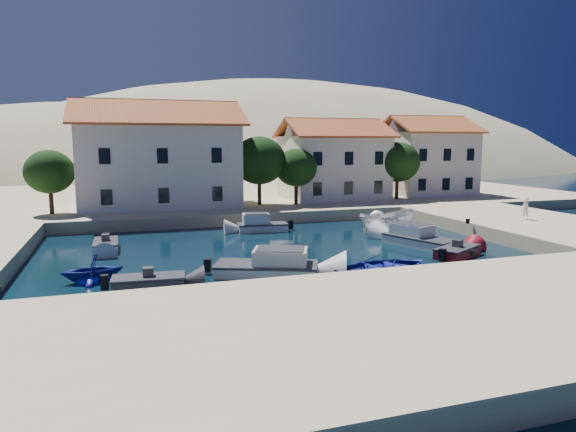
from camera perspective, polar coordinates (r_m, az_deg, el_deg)
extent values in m
plane|color=black|center=(24.32, 5.70, -8.44)|extent=(400.00, 400.00, 0.00)
cube|color=tan|center=(19.12, 13.15, -11.77)|extent=(52.00, 12.00, 1.00)
cube|color=tan|center=(43.82, 25.34, -1.02)|extent=(11.00, 20.00, 1.00)
cube|color=tan|center=(60.73, -7.15, 2.11)|extent=(80.00, 36.00, 1.00)
ellipsoid|color=tan|center=(134.02, -18.03, -3.72)|extent=(198.00, 126.00, 72.00)
ellipsoid|color=tan|center=(160.90, -1.73, -3.16)|extent=(220.00, 176.00, 99.00)
cube|color=white|center=(49.45, -14.15, 5.46)|extent=(14.00, 9.00, 7.50)
pyramid|color=maroon|center=(49.47, -14.36, 11.08)|extent=(14.70, 9.45, 2.20)
cube|color=white|center=(54.75, 5.00, 5.41)|extent=(10.00, 8.00, 6.50)
pyramid|color=maroon|center=(54.69, 5.06, 9.75)|extent=(10.50, 8.40, 1.80)
cube|color=white|center=(61.29, 15.06, 5.70)|extent=(9.00, 8.00, 7.00)
pyramid|color=maroon|center=(61.27, 15.22, 9.81)|extent=(9.45, 8.40, 1.80)
cylinder|color=#382314|center=(46.84, -24.82, 1.73)|extent=(0.36, 0.36, 2.50)
ellipsoid|color=black|center=(46.67, -24.99, 4.47)|extent=(4.00, 4.00, 3.60)
cylinder|color=#382314|center=(48.62, -3.20, 2.99)|extent=(0.36, 0.36, 3.00)
ellipsoid|color=black|center=(48.45, -3.22, 6.18)|extent=(5.00, 5.00, 4.50)
cylinder|color=#382314|center=(49.19, 0.90, 2.78)|extent=(0.36, 0.36, 2.50)
ellipsoid|color=black|center=(49.02, 0.91, 5.39)|extent=(4.00, 4.00, 3.60)
cylinder|color=#382314|center=(54.88, 12.00, 3.30)|extent=(0.36, 0.36, 2.75)
ellipsoid|color=black|center=(54.73, 12.08, 5.88)|extent=(4.60, 4.60, 4.14)
cylinder|color=black|center=(28.77, 19.84, -3.91)|extent=(0.36, 0.36, 0.30)
cylinder|color=black|center=(39.97, 19.35, -0.57)|extent=(0.36, 0.36, 0.30)
cube|color=#333338|center=(25.60, -15.22, -7.27)|extent=(3.42, 1.74, 0.90)
cube|color=#333338|center=(25.52, -15.25, -6.55)|extent=(3.50, 1.78, 0.10)
cube|color=#333338|center=(25.46, -15.27, -6.07)|extent=(0.54, 0.54, 0.50)
cube|color=silver|center=(27.21, -2.41, -6.05)|extent=(5.71, 4.09, 0.90)
cube|color=#333338|center=(27.13, -2.42, -5.38)|extent=(5.84, 4.18, 0.10)
cube|color=silver|center=(27.04, -2.42, -4.61)|extent=(3.30, 2.83, 0.90)
imported|color=navy|center=(27.47, 10.69, -6.59)|extent=(6.22, 5.01, 1.14)
cube|color=maroon|center=(33.06, 18.29, -3.89)|extent=(3.69, 2.99, 0.90)
cube|color=#333338|center=(33.00, 18.31, -3.33)|extent=(3.78, 3.05, 0.10)
cube|color=#333338|center=(32.95, 18.33, -2.95)|extent=(0.68, 0.68, 0.50)
cube|color=silver|center=(35.83, 14.42, -2.81)|extent=(3.58, 5.35, 0.90)
cube|color=#333338|center=(35.76, 14.43, -2.29)|extent=(3.66, 5.48, 0.10)
cube|color=silver|center=(35.70, 14.46, -1.70)|extent=(2.50, 3.05, 0.90)
imported|color=silver|center=(40.59, 10.95, -1.76)|extent=(5.00, 2.17, 1.89)
cube|color=silver|center=(43.32, 9.83, -0.77)|extent=(2.79, 3.43, 0.90)
cube|color=#333338|center=(43.27, 9.84, -0.34)|extent=(2.85, 3.51, 0.10)
cube|color=#333338|center=(43.23, 9.85, -0.05)|extent=(0.68, 0.68, 0.50)
imported|color=navy|center=(27.79, -20.87, -6.83)|extent=(3.21, 2.85, 1.55)
cube|color=silver|center=(35.29, -19.57, -3.20)|extent=(1.49, 3.31, 0.90)
cube|color=#333338|center=(35.23, -19.60, -2.67)|extent=(1.52, 3.39, 0.10)
cube|color=#333338|center=(35.19, -19.62, -2.32)|extent=(0.50, 0.50, 0.50)
cube|color=silver|center=(40.25, -2.85, -1.35)|extent=(3.92, 2.01, 0.90)
cube|color=#333338|center=(40.20, -2.85, -0.88)|extent=(4.01, 2.05, 0.10)
cube|color=silver|center=(40.14, -2.85, -0.36)|extent=(2.13, 1.57, 0.90)
imported|color=white|center=(43.64, 24.89, 0.78)|extent=(0.66, 0.47, 1.72)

